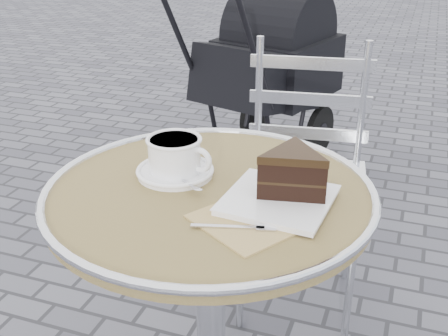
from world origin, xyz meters
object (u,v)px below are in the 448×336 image
(cafe_table, at_px, (210,254))
(baby_stroller, at_px, (266,77))
(cake_plate_set, at_px, (289,179))
(bistro_chair, at_px, (306,147))
(cappuccino_set, at_px, (175,159))

(cafe_table, relative_size, baby_stroller, 0.67)
(cafe_table, bearing_deg, cake_plate_set, 1.32)
(bistro_chair, relative_size, baby_stroller, 0.82)
(baby_stroller, bearing_deg, cake_plate_set, -57.18)
(cake_plate_set, bearing_deg, cafe_table, -174.27)
(cappuccino_set, relative_size, baby_stroller, 0.16)
(cake_plate_set, distance_m, bistro_chair, 0.75)
(cake_plate_set, height_order, bistro_chair, bistro_chair)
(bistro_chair, bearing_deg, cafe_table, -104.25)
(cafe_table, height_order, bistro_chair, bistro_chair)
(cake_plate_set, bearing_deg, baby_stroller, 111.27)
(cappuccino_set, relative_size, cake_plate_set, 0.53)
(cafe_table, height_order, baby_stroller, baby_stroller)
(cappuccino_set, height_order, cake_plate_set, cake_plate_set)
(cappuccino_set, relative_size, bistro_chair, 0.20)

